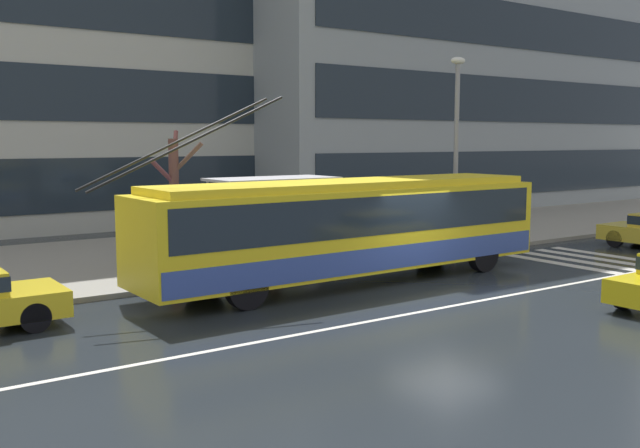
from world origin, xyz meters
TOP-DOWN VIEW (x-y plane):
  - ground_plane at (0.00, 0.00)m, footprint 160.00×160.00m
  - sidewalk_slab at (0.00, 9.04)m, footprint 80.00×10.00m
  - crosswalk_stripe_edge_near at (5.91, 1.02)m, footprint 0.44×4.40m
  - crosswalk_stripe_inner_a at (6.81, 1.02)m, footprint 0.44×4.40m
  - crosswalk_stripe_center at (7.71, 1.02)m, footprint 0.44×4.40m
  - crosswalk_stripe_inner_b at (8.61, 1.02)m, footprint 0.44×4.40m
  - lane_centre_line at (0.00, -1.20)m, footprint 72.00×0.14m
  - trolleybus at (-1.28, 2.44)m, footprint 13.45×2.79m
  - bus_shelter at (-1.86, 5.89)m, footprint 3.90×1.89m
  - pedestrian_at_shelter at (-2.38, 6.20)m, footprint 1.29×1.29m
  - pedestrian_approaching_curb at (-1.54, 6.29)m, footprint 1.44×1.44m
  - street_lamp at (4.74, 4.47)m, footprint 0.60×0.32m
  - street_tree_bare at (-4.38, 7.24)m, footprint 1.59×1.33m
  - office_tower_corner_left at (-6.11, 22.71)m, footprint 22.81×12.20m
  - office_tower_corner_right at (17.53, 20.67)m, footprint 27.93×16.10m

SIDE VIEW (x-z plane):
  - ground_plane at x=0.00m, z-range 0.00..0.00m
  - lane_centre_line at x=0.00m, z-range 0.00..0.01m
  - crosswalk_stripe_edge_near at x=5.91m, z-range 0.00..0.01m
  - crosswalk_stripe_inner_a at x=6.81m, z-range 0.00..0.01m
  - crosswalk_stripe_center at x=7.71m, z-range 0.00..0.01m
  - crosswalk_stripe_inner_b at x=8.61m, z-range 0.00..0.01m
  - sidewalk_slab at x=0.00m, z-range 0.00..0.14m
  - trolleybus at x=-1.28m, z-range -0.93..4.03m
  - pedestrian_at_shelter at x=-2.38m, z-range 0.70..2.63m
  - pedestrian_approaching_curb at x=-1.54m, z-range 0.80..2.82m
  - bus_shelter at x=-1.86m, z-range 0.82..3.44m
  - street_tree_bare at x=-4.38m, z-range 0.21..4.27m
  - street_lamp at x=4.74m, z-range 0.75..7.28m
  - office_tower_corner_left at x=-6.11m, z-range 0.01..19.13m
  - office_tower_corner_right at x=17.53m, z-range 0.01..23.88m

